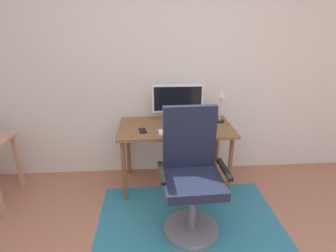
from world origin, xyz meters
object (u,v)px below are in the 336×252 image
at_px(computer_mouse, 213,131).
at_px(cell_phone, 143,131).
at_px(monitor, 178,100).
at_px(desk, 176,133).
at_px(keyboard, 180,132).
at_px(desk_lamp, 221,100).
at_px(coffee_cup, 208,115).
at_px(office_chair, 191,181).

distance_m(computer_mouse, cell_phone, 0.73).
xyz_separation_m(monitor, computer_mouse, (0.33, -0.41, -0.23)).
height_order(desk, keyboard, keyboard).
relative_size(computer_mouse, desk_lamp, 0.29).
bearing_deg(monitor, computer_mouse, -51.37).
relative_size(desk, coffee_cup, 13.14).
height_order(keyboard, office_chair, office_chair).
bearing_deg(coffee_cup, monitor, -177.39).
bearing_deg(desk, coffee_cup, 27.60).
xyz_separation_m(keyboard, cell_phone, (-0.38, 0.07, -0.00)).
bearing_deg(desk, office_chair, -84.39).
distance_m(computer_mouse, desk_lamp, 0.43).
height_order(desk, coffee_cup, coffee_cup).
distance_m(cell_phone, office_chair, 0.78).
xyz_separation_m(keyboard, office_chair, (0.05, -0.53, -0.24)).
distance_m(monitor, cell_phone, 0.55).
bearing_deg(cell_phone, coffee_cup, 12.35).
relative_size(desk, monitor, 2.14).
height_order(computer_mouse, coffee_cup, coffee_cup).
bearing_deg(monitor, desk_lamp, -10.34).
height_order(desk, desk_lamp, desk_lamp).
height_order(monitor, coffee_cup, monitor).
distance_m(monitor, computer_mouse, 0.57).
distance_m(monitor, desk_lamp, 0.48).
xyz_separation_m(monitor, office_chair, (0.03, -0.91, -0.47)).
relative_size(computer_mouse, coffee_cup, 1.12).
height_order(monitor, keyboard, monitor).
bearing_deg(office_chair, coffee_cup, 68.18).
height_order(monitor, computer_mouse, monitor).
distance_m(computer_mouse, office_chair, 0.63).
bearing_deg(keyboard, cell_phone, 169.65).
height_order(monitor, desk_lamp, monitor).
xyz_separation_m(coffee_cup, office_chair, (-0.33, -0.93, -0.28)).
relative_size(coffee_cup, desk_lamp, 0.26).
relative_size(keyboard, computer_mouse, 4.13).
height_order(desk, monitor, monitor).
xyz_separation_m(keyboard, coffee_cup, (0.38, 0.40, 0.04)).
bearing_deg(desk_lamp, desk, -168.07).
distance_m(desk, desk_lamp, 0.62).
relative_size(coffee_cup, cell_phone, 0.67).
height_order(desk_lamp, office_chair, office_chair).
height_order(desk, office_chair, office_chair).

